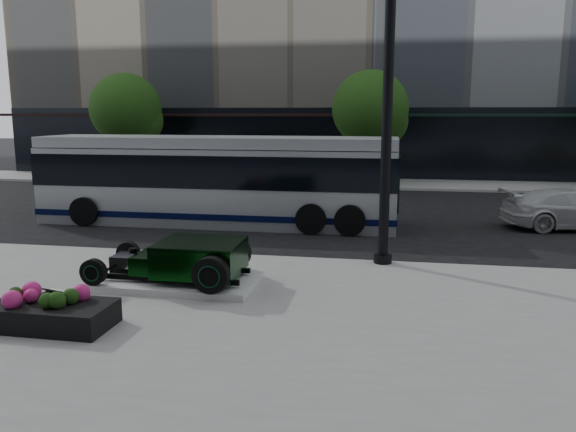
% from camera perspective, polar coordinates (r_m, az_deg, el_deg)
% --- Properties ---
extents(ground, '(120.00, 120.00, 0.00)m').
position_cam_1_polar(ground, '(16.16, 2.84, -2.84)').
color(ground, black).
rests_on(ground, ground).
extents(sidewalk_far, '(70.00, 4.00, 0.12)m').
position_cam_1_polar(sidewalk_far, '(29.89, 6.29, 3.36)').
color(sidewalk_far, gray).
rests_on(sidewalk_far, ground).
extents(street_trees, '(29.80, 3.80, 5.70)m').
position_cam_1_polar(street_trees, '(28.69, 8.63, 10.44)').
color(street_trees, black).
rests_on(street_trees, sidewalk_far).
extents(display_plinth, '(3.40, 1.80, 0.15)m').
position_cam_1_polar(display_plinth, '(12.21, -11.27, -6.49)').
color(display_plinth, silver).
rests_on(display_plinth, sidewalk_near).
extents(hot_rod, '(3.22, 2.00, 0.81)m').
position_cam_1_polar(hot_rod, '(11.95, -9.86, -4.30)').
color(hot_rod, black).
rests_on(hot_rod, display_plinth).
extents(info_plaque, '(0.46, 0.39, 0.31)m').
position_cam_1_polar(info_plaque, '(11.74, -22.68, -7.54)').
color(info_plaque, silver).
rests_on(info_plaque, sidewalk_near).
extents(lamppost, '(0.44, 0.44, 8.00)m').
position_cam_1_polar(lamppost, '(13.40, 10.06, 10.74)').
color(lamppost, black).
rests_on(lamppost, sidewalk_near).
extents(flower_planter, '(2.08, 1.05, 0.67)m').
position_cam_1_polar(flower_planter, '(10.46, -22.93, -9.06)').
color(flower_planter, black).
rests_on(flower_planter, sidewalk_near).
extents(transit_bus, '(12.12, 2.88, 2.92)m').
position_cam_1_polar(transit_bus, '(19.16, -7.20, 3.70)').
color(transit_bus, '#AEB2B8').
rests_on(transit_bus, ground).
extents(white_sedan, '(4.69, 2.43, 1.30)m').
position_cam_1_polar(white_sedan, '(20.32, 27.08, 0.63)').
color(white_sedan, silver).
rests_on(white_sedan, ground).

